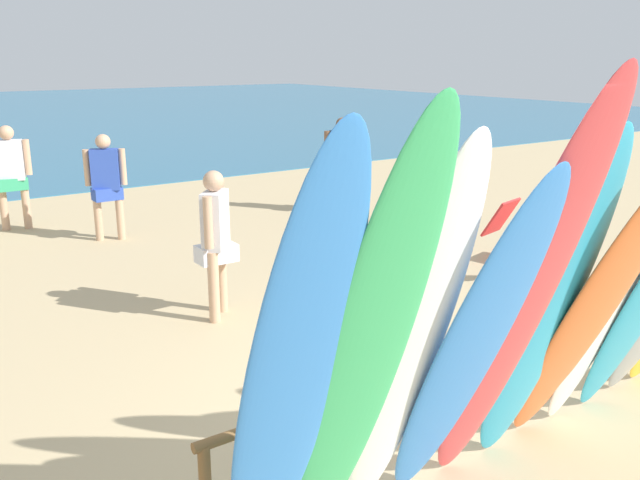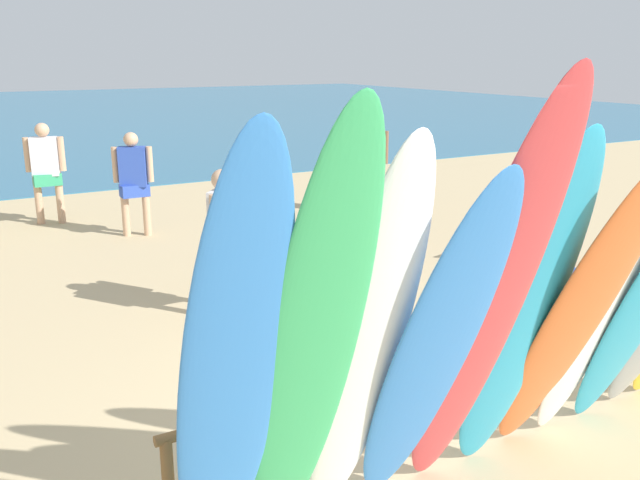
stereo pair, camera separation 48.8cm
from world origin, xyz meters
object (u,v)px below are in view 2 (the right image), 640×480
at_px(surfboard_white_2, 364,353).
at_px(surfboard_blue_3, 433,356).
at_px(surfboard_blue_0, 231,385).
at_px(beach_chair_blue, 535,233).
at_px(surfboard_green_1, 309,362).
at_px(surfboard_white_7, 607,302).
at_px(surfboard_teal_8, 640,309).
at_px(beach_chair_red, 558,260).
at_px(surfboard_orange_6, 576,318).
at_px(beachgoer_strolling, 370,159).
at_px(beachgoer_near_rack, 46,166).
at_px(surfboard_rack, 449,371).
at_px(surfboard_red_4, 486,311).
at_px(surfboard_teal_5, 523,317).
at_px(beachgoer_by_water, 134,177).
at_px(beachgoer_photographing, 224,232).

distance_m(surfboard_white_2, surfboard_blue_3, 0.41).
xyz_separation_m(surfboard_blue_0, beach_chair_blue, (5.52, 3.36, -0.80)).
bearing_deg(surfboard_green_1, surfboard_white_7, 8.90).
height_order(surfboard_green_1, surfboard_teal_8, surfboard_green_1).
bearing_deg(beach_chair_blue, beach_chair_red, -138.56).
height_order(surfboard_orange_6, beach_chair_red, surfboard_orange_6).
relative_size(beachgoer_strolling, beachgoer_near_rack, 1.01).
distance_m(surfboard_rack, surfboard_blue_3, 1.16).
height_order(surfboard_blue_0, surfboard_red_4, surfboard_red_4).
relative_size(surfboard_blue_3, beachgoer_strolling, 1.46).
distance_m(surfboard_red_4, surfboard_teal_5, 0.45).
relative_size(surfboard_blue_0, beach_chair_red, 3.19).
xyz_separation_m(surfboard_green_1, beachgoer_by_water, (1.11, 7.37, -0.38)).
relative_size(surfboard_rack, surfboard_teal_8, 1.97).
relative_size(surfboard_teal_5, surfboard_orange_6, 1.03).
bearing_deg(beach_chair_blue, beachgoer_by_water, 121.85).
bearing_deg(surfboard_white_2, surfboard_teal_5, 2.27).
height_order(surfboard_white_7, beachgoer_strolling, surfboard_white_7).
bearing_deg(surfboard_orange_6, beach_chair_red, 44.44).
bearing_deg(surfboard_green_1, beach_chair_red, 33.70).
bearing_deg(beach_chair_blue, surfboard_rack, -157.60).
height_order(beach_chair_red, beach_chair_blue, beach_chair_red).
height_order(surfboard_white_2, surfboard_blue_3, surfboard_white_2).
height_order(surfboard_white_7, beachgoer_near_rack, surfboard_white_7).
height_order(surfboard_rack, surfboard_white_7, surfboard_white_7).
distance_m(surfboard_red_4, surfboard_white_7, 1.23).
relative_size(surfboard_green_1, surfboard_teal_5, 1.12).
bearing_deg(beach_chair_blue, surfboard_blue_0, -162.26).
bearing_deg(surfboard_blue_3, surfboard_teal_8, 1.15).
bearing_deg(surfboard_teal_5, beachgoer_by_water, 97.01).
height_order(surfboard_blue_3, beachgoer_near_rack, surfboard_blue_3).
height_order(surfboard_rack, surfboard_orange_6, surfboard_orange_6).
xyz_separation_m(surfboard_red_4, beachgoer_by_water, (0.04, 7.38, -0.43)).
xyz_separation_m(surfboard_orange_6, surfboard_white_7, (0.38, 0.08, 0.01)).
bearing_deg(surfboard_white_7, beachgoer_near_rack, 97.95).
bearing_deg(surfboard_white_2, surfboard_white_7, 3.45).
height_order(surfboard_orange_6, beachgoer_by_water, surfboard_orange_6).
bearing_deg(surfboard_blue_3, surfboard_orange_6, -0.50).
distance_m(surfboard_red_4, beachgoer_strolling, 7.92).
bearing_deg(beachgoer_by_water, beachgoer_near_rack, -31.45).
bearing_deg(beachgoer_photographing, surfboard_teal_8, -116.13).
bearing_deg(surfboard_white_7, beachgoer_by_water, 93.06).
distance_m(surfboard_white_2, surfboard_orange_6, 1.51).
height_order(surfboard_blue_0, surfboard_white_2, surfboard_blue_0).
distance_m(surfboard_rack, surfboard_orange_6, 0.96).
distance_m(surfboard_teal_5, beachgoer_by_water, 7.28).
bearing_deg(beach_chair_red, surfboard_rack, -136.88).
relative_size(surfboard_white_2, beachgoer_by_water, 1.61).
relative_size(surfboard_green_1, beachgoer_photographing, 1.78).
relative_size(beachgoer_photographing, beach_chair_blue, 1.82).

